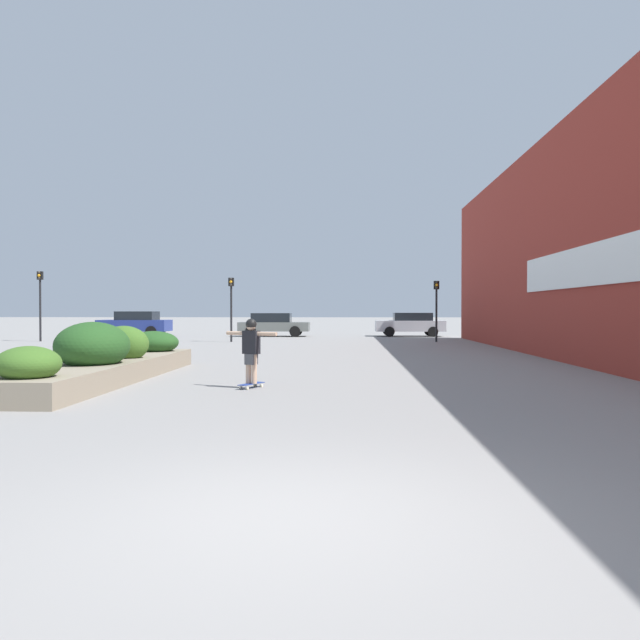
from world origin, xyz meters
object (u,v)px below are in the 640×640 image
object	(u,v)px
skateboard	(251,385)
car_center_right	(135,323)
car_leftmost	(595,326)
traffic_light_far_left	(40,294)
car_center_left	(410,324)
traffic_light_right	(436,300)
traffic_light_left	(231,298)
car_rightmost	(274,324)
skateboarder	(251,344)

from	to	relation	value
skateboard	car_center_right	world-z (taller)	car_center_right
car_leftmost	traffic_light_far_left	size ratio (longest dim) A/B	1.06
car_leftmost	traffic_light_far_left	distance (m)	30.99
car_center_left	traffic_light_right	world-z (taller)	traffic_light_right
traffic_light_left	car_rightmost	bearing A→B (deg)	79.00
car_rightmost	car_center_right	bearing A→B (deg)	-85.47
traffic_light_right	traffic_light_far_left	distance (m)	21.48
car_leftmost	traffic_light_right	bearing A→B (deg)	-74.29
skateboarder	car_center_right	distance (m)	28.66
car_center_left	traffic_light_far_left	bearing A→B (deg)	110.20
traffic_light_left	car_center_right	bearing A→B (deg)	138.76
car_rightmost	traffic_light_right	xyz separation A→B (m)	(9.55, -6.81, 1.44)
skateboard	skateboarder	distance (m)	0.88
skateboard	traffic_light_left	bearing A→B (deg)	129.44
car_center_left	traffic_light_far_left	size ratio (longest dim) A/B	1.17
skateboard	car_center_right	distance (m)	28.67
skateboarder	car_leftmost	bearing A→B (deg)	82.16
car_rightmost	traffic_light_far_left	size ratio (longest dim) A/B	1.19
skateboard	traffic_light_right	distance (m)	21.33
car_center_left	traffic_light_right	xyz separation A→B (m)	(0.63, -7.42, 1.43)
traffic_light_left	skateboard	bearing A→B (deg)	-78.12
traffic_light_far_left	traffic_light_left	bearing A→B (deg)	-1.02
traffic_light_far_left	car_rightmost	bearing A→B (deg)	30.60
traffic_light_left	traffic_light_right	bearing A→B (deg)	2.27
skateboarder	traffic_light_left	bearing A→B (deg)	129.44
traffic_light_left	traffic_light_right	size ratio (longest dim) A/B	1.05
skateboard	car_rightmost	xyz separation A→B (m)	(-2.73, 26.91, 0.73)
traffic_light_left	traffic_light_far_left	distance (m)	10.53
car_center_right	car_rightmost	distance (m)	8.90
car_center_right	traffic_light_left	size ratio (longest dim) A/B	1.29
skateboarder	car_center_left	bearing A→B (deg)	104.89
car_center_left	traffic_light_far_left	xyz separation A→B (m)	(-20.85, -7.67, 1.76)
skateboarder	traffic_light_right	size ratio (longest dim) A/B	0.43
car_rightmost	traffic_light_far_left	xyz separation A→B (m)	(-11.93, -7.06, 1.77)
skateboard	skateboarder	xyz separation A→B (m)	(0.00, -0.00, 0.88)
car_center_right	traffic_light_far_left	size ratio (longest dim) A/B	1.16
car_leftmost	traffic_light_left	world-z (taller)	traffic_light_left
skateboarder	traffic_light_left	distance (m)	20.14
traffic_light_left	traffic_light_far_left	bearing A→B (deg)	178.98
car_center_left	car_center_right	xyz separation A→B (m)	(-17.78, -1.32, 0.05)
traffic_light_far_left	skateboarder	bearing A→B (deg)	-53.55
traffic_light_left	traffic_light_far_left	world-z (taller)	traffic_light_far_left
traffic_light_right	traffic_light_left	bearing A→B (deg)	-177.73
car_leftmost	car_center_right	bearing A→B (deg)	-97.16
skateboard	traffic_light_left	size ratio (longest dim) A/B	0.22
skateboarder	car_rightmost	xyz separation A→B (m)	(-2.73, 26.91, -0.15)
traffic_light_left	traffic_light_right	distance (m)	10.96
traffic_light_right	car_center_left	bearing A→B (deg)	94.87
car_rightmost	traffic_light_left	bearing A→B (deg)	-11.00
skateboarder	car_center_left	xyz separation A→B (m)	(6.18, 27.52, -0.14)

